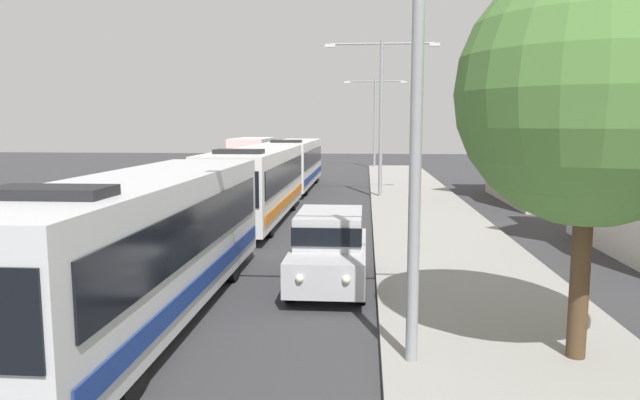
{
  "coord_description": "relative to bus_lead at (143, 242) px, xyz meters",
  "views": [
    {
      "loc": [
        3.3,
        -1.25,
        4.11
      ],
      "look_at": [
        1.8,
        17.61,
        1.63
      ],
      "focal_mm": 32.46,
      "sensor_mm": 36.0,
      "label": 1
    }
  ],
  "objects": [
    {
      "name": "streetlamp_near",
      "position": [
        5.4,
        -2.02,
        3.38
      ],
      "size": [
        6.5,
        0.28,
        7.93
      ],
      "color": "gray",
      "rests_on": "sidewalk"
    },
    {
      "name": "box_truck_oncoming",
      "position": [
        -3.3,
        27.67,
        0.02
      ],
      "size": [
        2.35,
        7.63,
        3.15
      ],
      "color": "maroon",
      "rests_on": "ground_plane"
    },
    {
      "name": "roadside_tree",
      "position": [
        8.22,
        -1.66,
        2.92
      ],
      "size": [
        4.38,
        4.38,
        6.66
      ],
      "color": "#4C3823",
      "rests_on": "sidewalk"
    },
    {
      "name": "bus_second_in_line",
      "position": [
        -0.0,
        12.69,
        -0.0
      ],
      "size": [
        2.58,
        11.53,
        3.21
      ],
      "color": "silver",
      "rests_on": "ground_plane"
    },
    {
      "name": "streetlamp_far",
      "position": [
        5.4,
        43.28,
        3.43
      ],
      "size": [
        5.77,
        0.28,
        8.11
      ],
      "color": "gray",
      "rests_on": "sidewalk"
    },
    {
      "name": "house_distant_gabled",
      "position": [
        16.0,
        19.97,
        2.22
      ],
      "size": [
        8.52,
        9.54,
        7.68
      ],
      "color": "#BCB29E",
      "rests_on": "ground_plane"
    },
    {
      "name": "bus_lead",
      "position": [
        0.0,
        0.0,
        0.0
      ],
      "size": [
        2.58,
        11.53,
        3.21
      ],
      "color": "silver",
      "rests_on": "ground_plane"
    },
    {
      "name": "bus_middle",
      "position": [
        0.0,
        25.46,
        0.0
      ],
      "size": [
        2.58,
        12.18,
        3.21
      ],
      "color": "silver",
      "rests_on": "ground_plane"
    },
    {
      "name": "streetlamp_mid",
      "position": [
        5.4,
        20.63,
        3.64
      ],
      "size": [
        6.15,
        0.28,
        8.46
      ],
      "color": "gray",
      "rests_on": "sidewalk"
    },
    {
      "name": "white_suv",
      "position": [
        3.7,
        2.96,
        -0.66
      ],
      "size": [
        1.86,
        4.62,
        1.9
      ],
      "color": "#B7B7BC",
      "rests_on": "ground_plane"
    }
  ]
}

